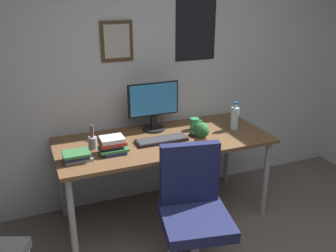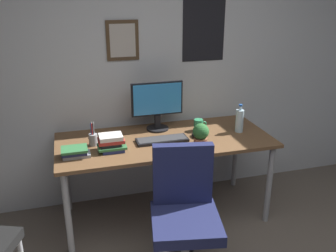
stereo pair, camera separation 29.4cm
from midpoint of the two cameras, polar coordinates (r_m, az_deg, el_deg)
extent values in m
cube|color=silver|center=(3.39, -4.21, 9.68)|extent=(4.40, 0.08, 2.60)
cube|color=#4C3823|center=(3.22, -10.70, 12.88)|extent=(0.28, 0.02, 0.34)
cube|color=beige|center=(3.21, -10.66, 12.86)|extent=(0.22, 0.00, 0.28)
cube|color=black|center=(3.44, 1.84, 14.82)|extent=(0.40, 0.01, 0.56)
cube|color=brown|center=(3.09, -3.42, -2.31)|extent=(1.80, 0.78, 0.03)
cylinder|color=#9EA0A5|center=(2.85, -17.68, -14.17)|extent=(0.05, 0.05, 0.72)
cylinder|color=#9EA0A5|center=(3.33, 12.58, -8.19)|extent=(0.05, 0.05, 0.72)
cylinder|color=#9EA0A5|center=(3.42, -18.73, -8.07)|extent=(0.05, 0.05, 0.72)
cylinder|color=#9EA0A5|center=(3.83, 7.07, -3.86)|extent=(0.05, 0.05, 0.72)
cube|color=#1E234C|center=(2.56, 1.04, -14.75)|extent=(0.54, 0.54, 0.08)
cube|color=#1E234C|center=(2.59, 0.15, -7.43)|extent=(0.43, 0.15, 0.45)
cylinder|color=#9EA0A5|center=(2.71, 1.00, -19.05)|extent=(0.07, 0.07, 0.42)
cylinder|color=black|center=(3.05, 1.56, -18.45)|extent=(0.05, 0.05, 0.04)
cylinder|color=black|center=(3.28, -4.79, -0.49)|extent=(0.20, 0.20, 0.01)
cube|color=black|center=(3.26, -4.82, 0.62)|extent=(0.05, 0.04, 0.12)
cube|color=black|center=(3.20, -4.96, 4.18)|extent=(0.46, 0.02, 0.30)
cube|color=#338CD8|center=(3.18, -4.86, 4.09)|extent=(0.43, 0.00, 0.27)
cube|color=black|center=(3.02, -3.79, -2.29)|extent=(0.43, 0.15, 0.02)
cube|color=#38383A|center=(3.02, -3.80, -2.06)|extent=(0.41, 0.13, 0.00)
ellipsoid|color=black|center=(3.13, 1.37, -1.31)|extent=(0.06, 0.11, 0.04)
cylinder|color=silver|center=(3.29, 7.88, 1.13)|extent=(0.07, 0.07, 0.20)
cylinder|color=silver|center=(3.25, 7.98, 3.12)|extent=(0.03, 0.03, 0.04)
cylinder|color=#2659B2|center=(3.24, 8.00, 3.55)|extent=(0.03, 0.03, 0.01)
cylinder|color=#2D8C59|center=(3.26, 1.61, 0.28)|extent=(0.08, 0.08, 0.10)
torus|color=#2D8C59|center=(3.28, 2.46, 0.48)|extent=(0.05, 0.01, 0.05)
cylinder|color=brown|center=(2.94, 2.33, -2.38)|extent=(0.11, 0.11, 0.07)
sphere|color=#2D6B33|center=(2.91, 2.36, -0.71)|extent=(0.13, 0.13, 0.13)
ellipsoid|color=#287A38|center=(2.91, 1.62, -0.24)|extent=(0.07, 0.08, 0.02)
ellipsoid|color=#287A38|center=(2.94, 2.70, -0.28)|extent=(0.07, 0.08, 0.02)
ellipsoid|color=#287A38|center=(2.87, 2.14, -0.72)|extent=(0.08, 0.07, 0.02)
cylinder|color=#9EA0A5|center=(2.97, -14.49, -2.62)|extent=(0.07, 0.07, 0.09)
cylinder|color=#263FBF|center=(2.95, -14.83, -1.21)|extent=(0.01, 0.01, 0.13)
cylinder|color=red|center=(2.93, -14.67, -1.32)|extent=(0.01, 0.01, 0.13)
cylinder|color=black|center=(2.93, -14.56, -1.29)|extent=(0.01, 0.01, 0.13)
cylinder|color=#9EA0A5|center=(2.94, -14.44, -1.12)|extent=(0.01, 0.03, 0.14)
cylinder|color=#9EA0A5|center=(2.94, -14.74, -1.16)|extent=(0.01, 0.02, 0.14)
cube|color=navy|center=(2.86, -11.31, -3.98)|extent=(0.17, 0.14, 0.03)
cube|color=#33723F|center=(2.85, -11.46, -3.58)|extent=(0.22, 0.15, 0.02)
cube|color=black|center=(2.85, -11.73, -3.19)|extent=(0.15, 0.12, 0.02)
cube|color=#B22D28|center=(2.84, -11.61, -2.68)|extent=(0.20, 0.13, 0.03)
cube|color=silver|center=(2.84, -11.69, -2.10)|extent=(0.18, 0.14, 0.03)
cube|color=gray|center=(2.81, -16.77, -5.03)|extent=(0.21, 0.12, 0.02)
cube|color=navy|center=(2.80, -17.13, -4.62)|extent=(0.19, 0.12, 0.03)
cube|color=#33723F|center=(2.79, -17.12, -4.19)|extent=(0.19, 0.15, 0.02)
camera|label=1|loc=(0.15, -92.86, -1.08)|focal=39.02mm
camera|label=2|loc=(0.15, 87.14, 1.08)|focal=39.02mm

